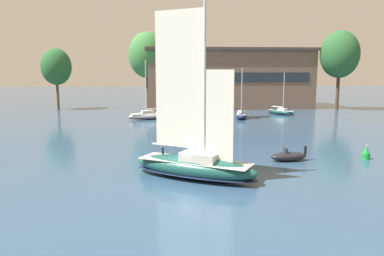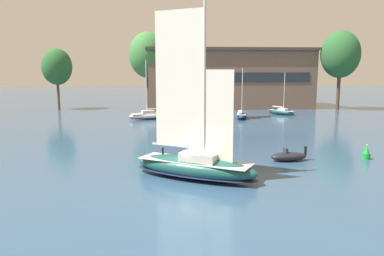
{
  "view_description": "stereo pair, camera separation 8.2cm",
  "coord_description": "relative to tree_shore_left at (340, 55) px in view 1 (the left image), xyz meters",
  "views": [
    {
      "loc": [
        -2.79,
        -32.95,
        9.72
      ],
      "look_at": [
        0.0,
        3.0,
        4.16
      ],
      "focal_mm": 35.0,
      "sensor_mm": 36.0,
      "label": 1
    },
    {
      "loc": [
        -2.71,
        -32.96,
        9.72
      ],
      "look_at": [
        0.0,
        3.0,
        4.16
      ],
      "focal_mm": 35.0,
      "sensor_mm": 36.0,
      "label": 2
    }
  ],
  "objects": [
    {
      "name": "tree_shore_center",
      "position": [
        -69.79,
        5.55,
        -2.97
      ],
      "size": [
        7.37,
        7.37,
        15.17
      ],
      "color": "brown",
      "rests_on": "ground"
    },
    {
      "name": "sailboat_moored_near_marina",
      "position": [
        -17.34,
        -9.52,
        -12.95
      ],
      "size": [
        5.64,
        6.48,
        9.29
      ],
      "color": "#194C47",
      "rests_on": "ground"
    },
    {
      "name": "motor_tender",
      "position": [
        -29.97,
        -51.79,
        -13.09
      ],
      "size": [
        4.19,
        2.05,
        1.55
      ],
      "color": "black",
      "rests_on": "ground"
    },
    {
      "name": "sailboat_moored_far_slip",
      "position": [
        -27.49,
        -15.16,
        -12.74
      ],
      "size": [
        3.67,
        7.72,
        10.24
      ],
      "color": "navy",
      "rests_on": "ground"
    },
    {
      "name": "channel_buoy",
      "position": [
        -21.14,
        -51.63,
        -12.94
      ],
      "size": [
        0.89,
        0.89,
        1.65
      ],
      "color": "green",
      "rests_on": "ground"
    },
    {
      "name": "waterfront_building",
      "position": [
        -26.08,
        9.18,
        -5.88
      ],
      "size": [
        43.28,
        17.53,
        15.34
      ],
      "color": "brown",
      "rests_on": "ground"
    },
    {
      "name": "sailboat_moored_mid_channel",
      "position": [
        -46.26,
        -15.29,
        -12.79
      ],
      "size": [
        8.9,
        4.64,
        11.78
      ],
      "color": "silver",
      "rests_on": "ground"
    },
    {
      "name": "ground_plane",
      "position": [
        -40.72,
        -57.53,
        -13.59
      ],
      "size": [
        400.0,
        400.0,
        0.0
      ],
      "primitive_type": "plane",
      "color": "#2D4C6B"
    },
    {
      "name": "tree_shore_right",
      "position": [
        -47.31,
        5.27,
        -0.09
      ],
      "size": [
        9.37,
        9.37,
        19.29
      ],
      "color": "brown",
      "rests_on": "ground"
    },
    {
      "name": "sailboat_main",
      "position": [
        -40.7,
        -57.55,
        -12.32
      ],
      "size": [
        12.06,
        8.98,
        16.49
      ],
      "color": "#194C47",
      "rests_on": "ground"
    },
    {
      "name": "tree_shore_left",
      "position": [
        0.0,
        0.0,
        0.0
      ],
      "size": [
        9.43,
        9.43,
        19.41
      ],
      "color": "#4C3828",
      "rests_on": "ground"
    }
  ]
}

